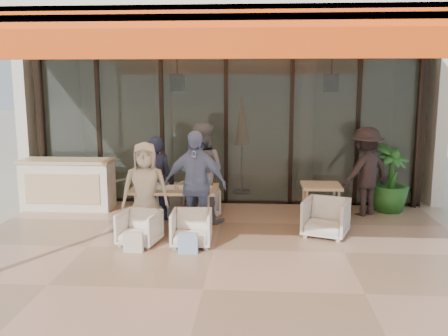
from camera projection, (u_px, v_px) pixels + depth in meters
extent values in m
plane|color=#C6B293|center=(214.00, 251.00, 7.72)|extent=(70.00, 70.00, 0.00)
cube|color=tan|center=(214.00, 251.00, 7.72)|extent=(8.00, 6.00, 0.01)
cube|color=silver|center=(213.00, 31.00, 7.15)|extent=(8.00, 6.00, 0.20)
cube|color=#EA450C|center=(182.00, 32.00, 4.31)|extent=(8.00, 0.12, 0.45)
cube|color=#FB5A14|center=(192.00, 26.00, 4.96)|extent=(8.00, 1.50, 0.06)
cylinder|color=black|center=(43.00, 129.00, 10.53)|extent=(0.12, 0.12, 3.20)
cylinder|color=black|center=(418.00, 131.00, 10.01)|extent=(0.12, 0.12, 3.20)
cube|color=#9EADA3|center=(226.00, 129.00, 10.39)|extent=(8.00, 0.03, 3.20)
cube|color=black|center=(226.00, 202.00, 10.66)|extent=(8.00, 0.10, 0.08)
cube|color=black|center=(226.00, 53.00, 10.12)|extent=(8.00, 0.10, 0.08)
cube|color=black|center=(40.00, 128.00, 10.66)|extent=(0.08, 0.10, 3.20)
cube|color=black|center=(99.00, 128.00, 10.57)|extent=(0.08, 0.10, 3.20)
cube|color=black|center=(162.00, 129.00, 10.48)|extent=(0.08, 0.10, 3.20)
cube|color=black|center=(226.00, 129.00, 10.39)|extent=(0.08, 0.10, 3.20)
cube|color=black|center=(291.00, 130.00, 10.30)|extent=(0.08, 0.10, 3.20)
cube|color=black|center=(357.00, 130.00, 10.21)|extent=(0.08, 0.10, 3.20)
cube|color=black|center=(422.00, 131.00, 10.12)|extent=(0.08, 0.10, 3.20)
cube|color=silver|center=(234.00, 113.00, 13.81)|extent=(9.00, 0.25, 3.40)
cube|color=silver|center=(54.00, 117.00, 12.39)|extent=(0.25, 3.50, 3.40)
cube|color=silver|center=(416.00, 119.00, 11.80)|extent=(0.25, 3.50, 3.40)
cube|color=silver|center=(231.00, 46.00, 11.79)|extent=(9.00, 3.50, 0.25)
cube|color=#D5B582|center=(231.00, 186.00, 12.39)|extent=(8.00, 3.50, 0.02)
cylinder|color=silver|center=(165.00, 126.00, 12.09)|extent=(0.40, 0.40, 3.00)
cylinder|color=silver|center=(306.00, 127.00, 11.86)|extent=(0.40, 0.40, 3.00)
cylinder|color=black|center=(177.00, 63.00, 11.40)|extent=(0.03, 0.03, 0.70)
cube|color=black|center=(178.00, 83.00, 11.48)|extent=(0.30, 0.30, 0.40)
sphere|color=#FFBF72|center=(178.00, 83.00, 11.48)|extent=(0.18, 0.18, 0.18)
cylinder|color=black|center=(332.00, 62.00, 11.17)|extent=(0.03, 0.03, 0.70)
cube|color=black|center=(331.00, 83.00, 11.25)|extent=(0.30, 0.30, 0.40)
sphere|color=#FFBF72|center=(331.00, 83.00, 11.25)|extent=(0.18, 0.18, 0.18)
cylinder|color=black|center=(242.00, 191.00, 11.62)|extent=(0.40, 0.40, 0.05)
cylinder|color=black|center=(242.00, 149.00, 11.45)|extent=(0.04, 0.04, 2.10)
cone|color=#D65C12|center=(242.00, 121.00, 11.33)|extent=(0.32, 0.32, 1.10)
cube|color=silver|center=(68.00, 186.00, 10.11)|extent=(1.80, 0.60, 1.00)
cube|color=#D5B582|center=(67.00, 161.00, 10.02)|extent=(1.85, 0.65, 0.06)
cube|color=#D5B582|center=(62.00, 189.00, 9.80)|extent=(1.50, 0.02, 0.60)
cube|color=#D5B582|center=(175.00, 189.00, 8.79)|extent=(1.50, 0.90, 0.05)
cube|color=white|center=(175.00, 187.00, 8.78)|extent=(1.30, 0.35, 0.01)
cylinder|color=#D5B582|center=(136.00, 213.00, 8.58)|extent=(0.06, 0.06, 0.70)
cylinder|color=#D5B582|center=(208.00, 215.00, 8.50)|extent=(0.06, 0.06, 0.70)
cylinder|color=#D5B582|center=(145.00, 204.00, 9.21)|extent=(0.06, 0.06, 0.70)
cylinder|color=#D5B582|center=(211.00, 205.00, 9.12)|extent=(0.06, 0.06, 0.70)
cylinder|color=white|center=(147.00, 186.00, 8.65)|extent=(0.06, 0.06, 0.11)
cylinder|color=white|center=(163.00, 182.00, 8.99)|extent=(0.06, 0.06, 0.11)
cylinder|color=white|center=(176.00, 185.00, 8.67)|extent=(0.06, 0.06, 0.11)
cylinder|color=white|center=(193.00, 182.00, 8.93)|extent=(0.06, 0.06, 0.11)
cylinder|color=white|center=(202.00, 187.00, 8.54)|extent=(0.06, 0.06, 0.11)
cylinder|color=brown|center=(146.00, 181.00, 8.95)|extent=(0.07, 0.07, 0.16)
cylinder|color=black|center=(172.00, 180.00, 9.05)|extent=(0.09, 0.09, 0.17)
cylinder|color=black|center=(172.00, 174.00, 9.03)|extent=(0.10, 0.10, 0.01)
cylinder|color=white|center=(146.00, 190.00, 8.52)|extent=(0.22, 0.22, 0.01)
cylinder|color=white|center=(198.00, 191.00, 8.46)|extent=(0.22, 0.22, 0.01)
cylinder|color=white|center=(153.00, 183.00, 9.13)|extent=(0.22, 0.22, 0.01)
cylinder|color=white|center=(202.00, 184.00, 9.06)|extent=(0.22, 0.22, 0.01)
imported|color=silver|center=(162.00, 196.00, 9.81)|extent=(0.86, 0.83, 0.72)
imported|color=silver|center=(204.00, 199.00, 9.76)|extent=(0.69, 0.66, 0.61)
imported|color=silver|center=(139.00, 226.00, 7.95)|extent=(0.69, 0.66, 0.62)
imported|color=silver|center=(191.00, 227.00, 7.90)|extent=(0.64, 0.60, 0.64)
imported|color=#181A34|center=(156.00, 179.00, 9.24)|extent=(0.65, 0.50, 1.60)
imported|color=slate|center=(201.00, 173.00, 9.16)|extent=(1.06, 0.92, 1.86)
imported|color=beige|center=(145.00, 189.00, 8.36)|extent=(0.84, 0.60, 1.60)
imported|color=#6A80B0|center=(195.00, 184.00, 8.29)|extent=(1.11, 0.58, 1.80)
cube|color=silver|center=(133.00, 243.00, 7.58)|extent=(0.30, 0.10, 0.34)
cube|color=#99BFD8|center=(188.00, 244.00, 7.53)|extent=(0.30, 0.10, 0.34)
cube|color=#D5B582|center=(321.00, 186.00, 9.04)|extent=(0.70, 0.70, 0.05)
cylinder|color=#D5B582|center=(306.00, 209.00, 8.85)|extent=(0.05, 0.05, 0.70)
cylinder|color=#D5B582|center=(338.00, 210.00, 8.81)|extent=(0.05, 0.05, 0.70)
cylinder|color=#D5B582|center=(304.00, 202.00, 9.40)|extent=(0.05, 0.05, 0.70)
cylinder|color=#D5B582|center=(334.00, 202.00, 9.36)|extent=(0.05, 0.05, 0.70)
imported|color=silver|center=(326.00, 216.00, 8.37)|extent=(0.88, 0.86, 0.72)
imported|color=black|center=(365.00, 172.00, 9.59)|extent=(1.29, 1.15, 1.73)
imported|color=#1E5919|center=(390.00, 179.00, 9.88)|extent=(1.06, 1.06, 1.35)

